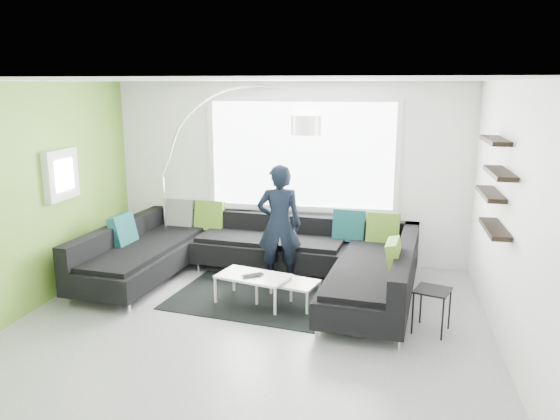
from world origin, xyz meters
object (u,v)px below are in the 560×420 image
Objects in this scene: side_table at (431,310)px; person at (279,225)px; coffee_table at (271,290)px; sectional_sofa at (252,261)px; laptop at (254,277)px; arc_lamp at (163,177)px.

person is at bearing 148.69° from side_table.
sectional_sofa is at bearing 142.15° from coffee_table.
person is (0.31, 0.32, 0.44)m from sectional_sofa.
coffee_table is 3.46× the size of laptop.
sectional_sofa reaches higher than coffee_table.
coffee_table is 0.29m from laptop.
coffee_table is 2.63m from arc_lamp.
arc_lamp is 2.46m from laptop.
coffee_table is 0.68× the size of person.
sectional_sofa is 2.05m from arc_lamp.
sectional_sofa is 2.49m from side_table.
laptop is (-0.15, -0.88, -0.46)m from person.
coffee_table is at bearing 81.95° from person.
arc_lamp is at bearing 157.99° from sectional_sofa.
side_table is 1.52× the size of laptop.
coffee_table is at bearing -47.02° from sectional_sofa.
laptop is (-0.19, -0.10, 0.20)m from coffee_table.
coffee_table is 2.01m from side_table.
side_table reaches higher than coffee_table.
sectional_sofa is at bearing -41.82° from arc_lamp.
person is at bearing 50.96° from sectional_sofa.
sectional_sofa is 13.50× the size of laptop.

